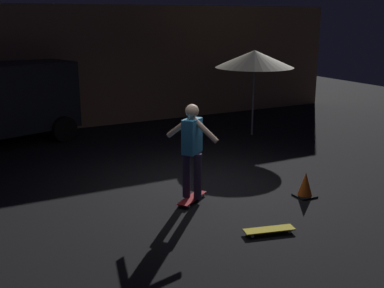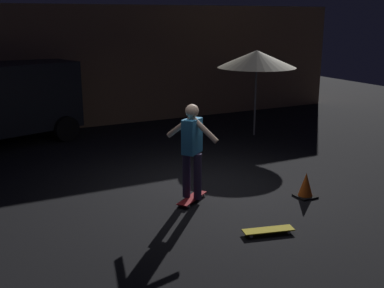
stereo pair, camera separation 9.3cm
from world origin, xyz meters
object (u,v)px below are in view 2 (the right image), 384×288
object	(u,v)px
skateboard_ridden	(192,198)
skater	(192,145)
traffic_cone	(306,186)
patio_umbrella	(257,59)
skateboard_spare	(268,230)

from	to	relation	value
skateboard_ridden	skater	bearing A→B (deg)	45.00
skateboard_ridden	traffic_cone	bearing A→B (deg)	-20.95
patio_umbrella	skater	bearing A→B (deg)	-136.13
skateboard_ridden	traffic_cone	distance (m)	2.07
patio_umbrella	traffic_cone	world-z (taller)	patio_umbrella
skater	traffic_cone	bearing A→B (deg)	-20.95
skater	traffic_cone	size ratio (longest dim) A/B	3.63
skateboard_spare	skater	bearing A→B (deg)	104.89
traffic_cone	patio_umbrella	bearing A→B (deg)	67.43
patio_umbrella	skateboard_spare	size ratio (longest dim) A/B	2.86
skateboard_spare	skater	xyz separation A→B (m)	(-0.44, 1.67, 0.98)
skater	skateboard_spare	bearing A→B (deg)	-75.11
patio_umbrella	skateboard_ridden	xyz separation A→B (m)	(-3.71, -3.57, -2.02)
patio_umbrella	skateboard_ridden	bearing A→B (deg)	-136.13
patio_umbrella	traffic_cone	size ratio (longest dim) A/B	5.00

